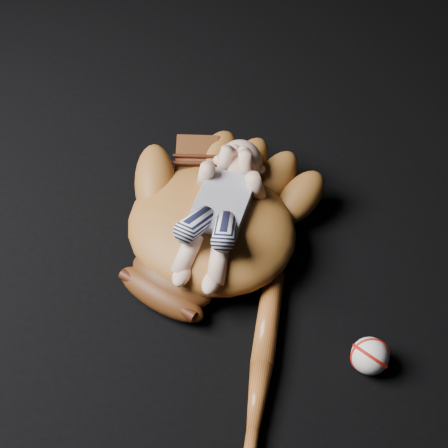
# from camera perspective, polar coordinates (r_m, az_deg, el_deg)

# --- Properties ---
(baseball_glove) EXTENTS (0.60, 0.64, 0.16)m
(baseball_glove) POSITION_cam_1_polar(r_m,az_deg,el_deg) (1.30, -1.17, 0.19)
(baseball_glove) COLOR brown
(baseball_glove) RESTS_ON ground
(newborn_baby) EXTENTS (0.18, 0.38, 0.15)m
(newborn_baby) POSITION_cam_1_polar(r_m,az_deg,el_deg) (1.25, -0.51, 1.20)
(newborn_baby) COLOR #DBA88D
(newborn_baby) RESTS_ON baseball_glove
(baseball_bat) EXTENTS (0.09, 0.47, 0.04)m
(baseball_bat) POSITION_cam_1_polar(r_m,az_deg,el_deg) (1.18, 3.31, -13.90)
(baseball_bat) COLOR #944A1C
(baseball_bat) RESTS_ON ground
(baseball) EXTENTS (0.08, 0.08, 0.07)m
(baseball) POSITION_cam_1_polar(r_m,az_deg,el_deg) (1.21, 13.20, -11.66)
(baseball) COLOR white
(baseball) RESTS_ON ground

